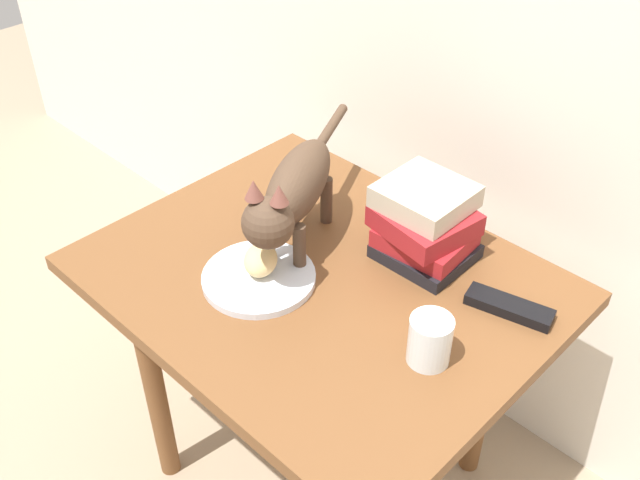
% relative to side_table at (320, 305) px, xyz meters
% --- Properties ---
extents(ground_plane, '(6.00, 6.00, 0.00)m').
position_rel_side_table_xyz_m(ground_plane, '(0.00, 0.00, -0.51)').
color(ground_plane, gray).
extents(side_table, '(0.82, 0.65, 0.59)m').
position_rel_side_table_xyz_m(side_table, '(0.00, 0.00, 0.00)').
color(side_table, brown).
rests_on(side_table, ground).
extents(plate, '(0.21, 0.21, 0.01)m').
position_rel_side_table_xyz_m(plate, '(-0.07, -0.09, 0.08)').
color(plate, silver).
rests_on(plate, side_table).
extents(bread_roll, '(0.10, 0.10, 0.05)m').
position_rel_side_table_xyz_m(bread_roll, '(-0.07, -0.08, 0.12)').
color(bread_roll, '#E0BC7A').
rests_on(bread_roll, plate).
extents(cat, '(0.24, 0.44, 0.23)m').
position_rel_side_table_xyz_m(cat, '(-0.09, 0.02, 0.21)').
color(cat, '#4C3828').
rests_on(cat, side_table).
extents(book_stack, '(0.18, 0.17, 0.15)m').
position_rel_side_table_xyz_m(book_stack, '(0.10, 0.18, 0.15)').
color(book_stack, black).
rests_on(book_stack, side_table).
extents(candle_jar, '(0.07, 0.07, 0.08)m').
position_rel_side_table_xyz_m(candle_jar, '(0.27, -0.03, 0.11)').
color(candle_jar, silver).
rests_on(candle_jar, side_table).
extents(tv_remote, '(0.16, 0.08, 0.02)m').
position_rel_side_table_xyz_m(tv_remote, '(0.30, 0.16, 0.09)').
color(tv_remote, black).
rests_on(tv_remote, side_table).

